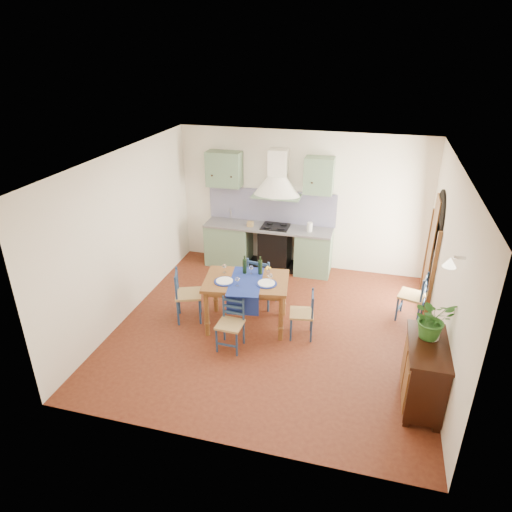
# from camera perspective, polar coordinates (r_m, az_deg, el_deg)

# --- Properties ---
(floor) EXTENTS (5.00, 5.00, 0.00)m
(floor) POSITION_cam_1_polar(r_m,az_deg,el_deg) (7.67, 1.97, -8.98)
(floor) COLOR #46190F
(floor) RESTS_ON ground
(back_wall) EXTENTS (5.00, 0.96, 2.80)m
(back_wall) POSITION_cam_1_polar(r_m,az_deg,el_deg) (9.27, 2.48, 4.63)
(back_wall) COLOR white
(back_wall) RESTS_ON ground
(right_wall) EXTENTS (0.26, 5.00, 2.80)m
(right_wall) POSITION_cam_1_polar(r_m,az_deg,el_deg) (7.20, 22.38, -1.18)
(right_wall) COLOR white
(right_wall) RESTS_ON ground
(left_wall) EXTENTS (0.04, 5.00, 2.80)m
(left_wall) POSITION_cam_1_polar(r_m,az_deg,el_deg) (7.87, -15.91, 2.52)
(left_wall) COLOR white
(left_wall) RESTS_ON ground
(ceiling) EXTENTS (5.00, 5.00, 0.01)m
(ceiling) POSITION_cam_1_polar(r_m,az_deg,el_deg) (6.52, 2.34, 11.86)
(ceiling) COLOR silver
(ceiling) RESTS_ON back_wall
(dining_table) EXTENTS (1.45, 1.13, 1.17)m
(dining_table) POSITION_cam_1_polar(r_m,az_deg,el_deg) (7.36, -1.20, -3.69)
(dining_table) COLOR brown
(dining_table) RESTS_ON ground
(chair_near) EXTENTS (0.39, 0.39, 0.81)m
(chair_near) POSITION_cam_1_polar(r_m,az_deg,el_deg) (7.02, -3.19, -8.49)
(chair_near) COLOR navy
(chair_near) RESTS_ON ground
(chair_far) EXTENTS (0.51, 0.51, 0.96)m
(chair_far) POSITION_cam_1_polar(r_m,az_deg,el_deg) (8.04, 0.70, -3.08)
(chair_far) COLOR navy
(chair_far) RESTS_ON ground
(chair_left) EXTENTS (0.55, 0.55, 0.91)m
(chair_left) POSITION_cam_1_polar(r_m,az_deg,el_deg) (7.75, -8.68, -4.80)
(chair_left) COLOR navy
(chair_left) RESTS_ON ground
(chair_right) EXTENTS (0.43, 0.43, 0.80)m
(chair_right) POSITION_cam_1_polar(r_m,az_deg,el_deg) (7.30, 5.95, -7.21)
(chair_right) COLOR navy
(chair_right) RESTS_ON ground
(chair_spare) EXTENTS (0.50, 0.50, 0.87)m
(chair_spare) POSITION_cam_1_polar(r_m,az_deg,el_deg) (8.09, 19.11, -4.79)
(chair_spare) COLOR navy
(chair_spare) RESTS_ON ground
(sideboard) EXTENTS (0.50, 1.05, 0.94)m
(sideboard) POSITION_cam_1_polar(r_m,az_deg,el_deg) (6.34, 20.25, -13.46)
(sideboard) COLOR black
(sideboard) RESTS_ON ground
(potted_plant) EXTENTS (0.62, 0.59, 0.54)m
(potted_plant) POSITION_cam_1_polar(r_m,az_deg,el_deg) (6.10, 21.22, -7.29)
(potted_plant) COLOR #2C6623
(potted_plant) RESTS_ON sideboard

